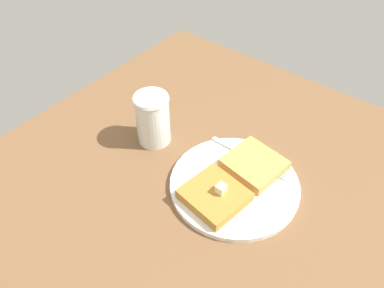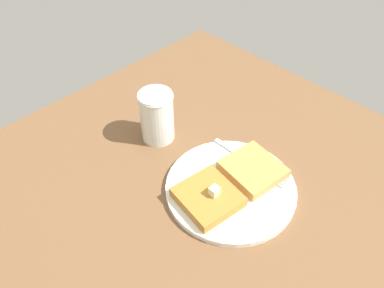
% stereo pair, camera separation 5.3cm
% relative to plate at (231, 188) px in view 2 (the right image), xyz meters
% --- Properties ---
extents(table_surface, '(0.92, 0.92, 0.02)m').
position_rel_plate_xyz_m(table_surface, '(-0.08, -0.03, -0.02)').
color(table_surface, brown).
rests_on(table_surface, ground).
extents(plate, '(0.22, 0.22, 0.01)m').
position_rel_plate_xyz_m(plate, '(0.00, 0.00, 0.00)').
color(plate, white).
rests_on(plate, table_surface).
extents(toast_slice_left, '(0.10, 0.11, 0.02)m').
position_rel_plate_xyz_m(toast_slice_left, '(-0.05, 0.01, 0.01)').
color(toast_slice_left, '#B17B31').
rests_on(toast_slice_left, plate).
extents(toast_slice_middle, '(0.10, 0.11, 0.02)m').
position_rel_plate_xyz_m(toast_slice_middle, '(0.05, -0.01, 0.01)').
color(toast_slice_middle, tan).
rests_on(toast_slice_middle, plate).
extents(butter_pat_primary, '(0.02, 0.01, 0.02)m').
position_rel_plate_xyz_m(butter_pat_primary, '(-0.04, -0.00, 0.03)').
color(butter_pat_primary, beige).
rests_on(butter_pat_primary, toast_slice_left).
extents(fork, '(0.02, 0.16, 0.00)m').
position_rel_plate_xyz_m(fork, '(0.07, 0.00, 0.01)').
color(fork, silver).
rests_on(fork, plate).
extents(syrup_jar, '(0.07, 0.07, 0.10)m').
position_rel_plate_xyz_m(syrup_jar, '(0.00, 0.19, 0.04)').
color(syrup_jar, '#45210D').
rests_on(syrup_jar, table_surface).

